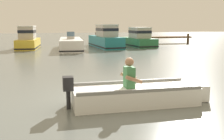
# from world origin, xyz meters

# --- Properties ---
(ground_plane) EXTENTS (120.00, 120.00, 0.00)m
(ground_plane) POSITION_xyz_m (0.00, 0.00, 0.00)
(ground_plane) COLOR slate
(wooden_dock) EXTENTS (10.47, 1.64, 1.21)m
(wooden_dock) POSITION_xyz_m (8.12, 19.36, 0.66)
(wooden_dock) COLOR brown
(wooden_dock) RESTS_ON ground
(rowboat_with_person) EXTENTS (3.71, 1.15, 1.19)m
(rowboat_with_person) POSITION_xyz_m (0.22, -0.94, 0.25)
(rowboat_with_person) COLOR white
(rowboat_with_person) RESTS_ON ground
(moored_boat_yellow) EXTENTS (1.97, 4.77, 1.90)m
(moored_boat_yellow) POSITION_xyz_m (-3.24, 16.44, 0.70)
(moored_boat_yellow) COLOR gold
(moored_boat_yellow) RESTS_ON ground
(moored_boat_white) EXTENTS (2.30, 6.90, 1.44)m
(moored_boat_white) POSITION_xyz_m (0.16, 14.98, 0.41)
(moored_boat_white) COLOR white
(moored_boat_white) RESTS_ON ground
(moored_boat_teal) EXTENTS (1.99, 6.29, 2.02)m
(moored_boat_teal) POSITION_xyz_m (3.32, 16.06, 0.76)
(moored_boat_teal) COLOR #1E727A
(moored_boat_teal) RESTS_ON ground
(moored_boat_green) EXTENTS (2.07, 5.18, 1.76)m
(moored_boat_green) POSITION_xyz_m (6.54, 16.46, 0.65)
(moored_boat_green) COLOR #287042
(moored_boat_green) RESTS_ON ground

